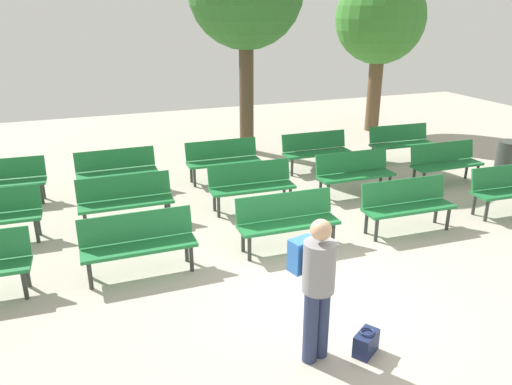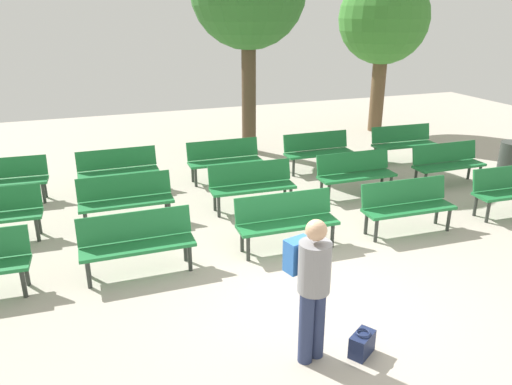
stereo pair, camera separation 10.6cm
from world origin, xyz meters
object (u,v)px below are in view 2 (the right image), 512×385
at_px(bench_r2_c1, 118,168).
at_px(bench_r1_c2, 252,183).
at_px(bench_r2_c2, 224,158).
at_px(handbag, 362,344).
at_px(bench_r0_c2, 286,218).
at_px(bench_r1_c4, 447,162).
at_px(bench_r0_c1, 137,240).
at_px(tree_0, 384,20).
at_px(bench_r2_c3, 318,149).
at_px(bench_r2_c4, 403,141).
at_px(bench_r1_c1, 126,197).
at_px(trash_bin, 511,163).
at_px(visitor_with_backpack, 312,282).
at_px(bench_r2_c0, 3,178).
at_px(bench_r0_c3, 407,203).
at_px(bench_r1_c3, 355,172).

bearing_deg(bench_r2_c1, bench_r1_c2, -38.53).
bearing_deg(bench_r2_c2, handbag, -91.32).
relative_size(bench_r0_c2, bench_r1_c4, 1.00).
xyz_separation_m(bench_r0_c1, tree_0, (8.04, 6.36, 2.74)).
xyz_separation_m(bench_r2_c3, bench_r2_c4, (2.30, -0.06, 0.00)).
xyz_separation_m(bench_r0_c1, bench_r1_c2, (2.34, 1.71, 0.00)).
bearing_deg(bench_r2_c1, bench_r1_c4, -16.30).
bearing_deg(bench_r1_c2, bench_r2_c3, 39.50).
relative_size(bench_r1_c1, tree_0, 0.35).
distance_m(bench_r2_c2, trash_bin, 6.22).
xyz_separation_m(bench_r2_c1, visitor_with_backpack, (1.42, -6.06, 0.43)).
height_order(bench_r1_c1, bench_r2_c0, same).
distance_m(bench_r2_c0, bench_r2_c4, 8.94).
bearing_deg(bench_r1_c4, bench_r2_c2, 157.49).
relative_size(bench_r2_c4, tree_0, 0.35).
bearing_deg(bench_r2_c3, bench_r2_c2, 178.79).
relative_size(bench_r0_c3, bench_r1_c3, 1.01).
bearing_deg(bench_r2_c2, tree_0, 28.00).
relative_size(bench_r2_c2, tree_0, 0.35).
bearing_deg(bench_r1_c1, visitor_with_backpack, -70.52).
distance_m(bench_r0_c1, bench_r1_c2, 2.90).
height_order(bench_r0_c1, bench_r2_c3, same).
relative_size(bench_r2_c0, tree_0, 0.35).
distance_m(bench_r2_c2, visitor_with_backpack, 6.08).
relative_size(bench_r1_c3, handbag, 4.39).
distance_m(bench_r0_c1, tree_0, 10.61).
bearing_deg(bench_r1_c3, visitor_with_backpack, -125.14).
relative_size(bench_r1_c1, bench_r1_c2, 0.99).
bearing_deg(bench_r2_c4, visitor_with_backpack, -129.64).
bearing_deg(trash_bin, bench_r2_c4, 120.12).
xyz_separation_m(bench_r1_c2, bench_r2_c0, (-4.41, 1.90, 0.00)).
bearing_deg(trash_bin, bench_r2_c0, 166.52).
distance_m(bench_r0_c2, bench_r2_c0, 5.69).
height_order(bench_r1_c1, handbag, bench_r1_c1).
relative_size(bench_r0_c2, bench_r1_c2, 1.00).
relative_size(bench_r0_c1, bench_r2_c4, 0.99).
height_order(bench_r1_c2, bench_r2_c1, same).
distance_m(bench_r1_c2, trash_bin, 5.79).
bearing_deg(bench_r2_c2, bench_r1_c1, -142.23).
xyz_separation_m(bench_r1_c3, bench_r2_c0, (-6.60, 1.97, 0.00)).
bearing_deg(bench_r2_c3, trash_bin, -31.06).
bearing_deg(handbag, bench_r0_c2, 84.99).
relative_size(bench_r0_c1, bench_r2_c0, 0.99).
height_order(bench_r0_c1, bench_r1_c2, same).
height_order(bench_r1_c3, handbag, bench_r1_c3).
height_order(bench_r1_c2, bench_r1_c4, same).
height_order(bench_r2_c0, bench_r2_c1, same).
relative_size(bench_r1_c1, bench_r2_c3, 1.00).
bearing_deg(bench_r2_c4, bench_r2_c3, -178.74).
relative_size(bench_r0_c3, bench_r1_c2, 1.00).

